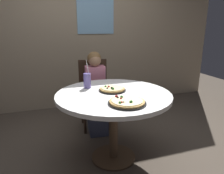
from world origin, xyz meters
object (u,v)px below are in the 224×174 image
object	(u,v)px
pizza_veggie	(112,89)
diner_child	(96,97)
chair_wooden	(94,90)
pizza_cheese	(127,102)
soda_cup	(87,81)
dining_table	(114,103)

from	to	relation	value
pizza_veggie	diner_child	bearing A→B (deg)	91.76
chair_wooden	pizza_veggie	xyz separation A→B (m)	(0.00, -0.80, 0.24)
pizza_cheese	chair_wooden	bearing A→B (deg)	90.13
diner_child	pizza_veggie	bearing A→B (deg)	-88.24
diner_child	soda_cup	distance (m)	0.59
dining_table	chair_wooden	xyz separation A→B (m)	(0.01, 0.88, -0.12)
diner_child	pizza_cheese	bearing A→B (deg)	-89.03
pizza_veggie	soda_cup	distance (m)	0.30
pizza_veggie	soda_cup	size ratio (longest dim) A/B	0.92
chair_wooden	dining_table	bearing A→B (deg)	-90.52
chair_wooden	pizza_veggie	size ratio (longest dim) A/B	3.35
dining_table	pizza_cheese	bearing A→B (deg)	-88.10
soda_cup	pizza_veggie	bearing A→B (deg)	-40.53
chair_wooden	pizza_veggie	bearing A→B (deg)	-89.68
dining_table	diner_child	distance (m)	0.72
pizza_cheese	dining_table	bearing A→B (deg)	91.90
pizza_veggie	pizza_cheese	size ratio (longest dim) A/B	0.84
dining_table	pizza_veggie	world-z (taller)	pizza_veggie
dining_table	pizza_cheese	size ratio (longest dim) A/B	3.45
pizza_cheese	soda_cup	distance (m)	0.64
dining_table	pizza_veggie	xyz separation A→B (m)	(0.01, 0.08, 0.12)
dining_table	soda_cup	xyz separation A→B (m)	(-0.21, 0.27, 0.18)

